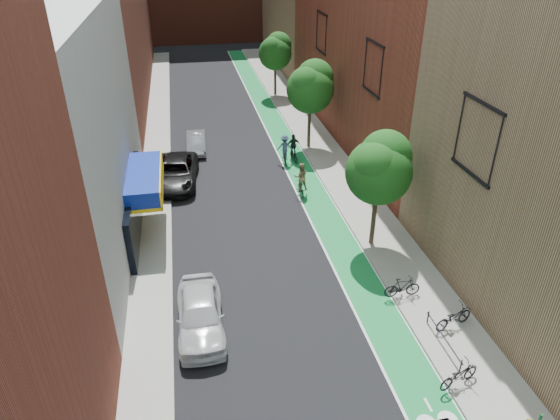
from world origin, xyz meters
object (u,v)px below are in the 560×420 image
cyclist_lane_near (301,181)px  cyclist_lane_mid (294,151)px  parked_car_white (200,314)px  parked_car_silver (196,142)px  cyclist_lane_far (285,150)px  parked_car_black (176,172)px

cyclist_lane_near → cyclist_lane_mid: 5.42m
parked_car_white → parked_car_silver: parked_car_white is taller
parked_car_silver → cyclist_lane_mid: cyclist_lane_mid is taller
parked_car_silver → cyclist_lane_far: cyclist_lane_far is taller
parked_car_white → parked_car_black: bearing=93.8°
cyclist_lane_mid → cyclist_lane_far: 0.81m
cyclist_lane_far → parked_car_white: bearing=72.9°
parked_car_black → cyclist_lane_far: cyclist_lane_far is taller
parked_car_white → parked_car_silver: size_ratio=1.21×
parked_car_white → cyclist_lane_near: (7.00, 11.21, 0.13)m
parked_car_white → cyclist_lane_mid: cyclist_lane_mid is taller
cyclist_lane_near → cyclist_lane_mid: bearing=-96.1°
parked_car_black → parked_car_white: bearing=-80.8°
cyclist_lane_near → cyclist_lane_mid: cyclist_lane_near is taller
parked_car_white → cyclist_lane_far: 17.73m
parked_car_silver → cyclist_lane_mid: (6.92, -3.30, 0.09)m
parked_car_white → cyclist_lane_near: 13.21m
parked_car_black → parked_car_silver: 5.72m
parked_car_white → parked_car_black: (-0.80, 14.38, -0.01)m
parked_car_silver → cyclist_lane_near: (6.20, -8.66, 0.30)m
parked_car_white → cyclist_lane_far: (7.00, 16.29, 0.16)m
parked_car_white → cyclist_lane_near: size_ratio=2.24×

